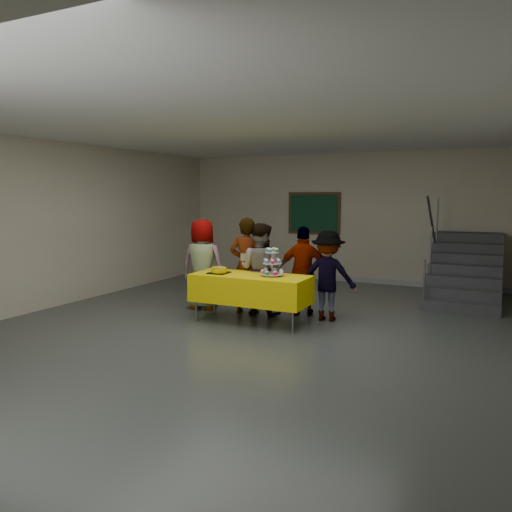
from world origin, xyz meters
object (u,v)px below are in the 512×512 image
(cupcake_stand, at_px, (272,265))
(schoolchild_d, at_px, (304,271))
(bear_cake, at_px, (219,270))
(schoolchild_e, at_px, (328,276))
(staircase, at_px, (466,273))
(schoolchild_b, at_px, (247,265))
(schoolchild_a, at_px, (202,264))
(bake_table, at_px, (251,288))
(noticeboard, at_px, (314,213))
(schoolchild_c, at_px, (260,269))

(cupcake_stand, relative_size, schoolchild_d, 0.29)
(schoolchild_d, bearing_deg, bear_cake, 24.54)
(schoolchild_e, distance_m, staircase, 3.48)
(cupcake_stand, bearing_deg, schoolchild_b, 143.72)
(schoolchild_d, relative_size, schoolchild_e, 1.03)
(cupcake_stand, distance_m, staircase, 4.42)
(schoolchild_d, bearing_deg, schoolchild_a, -4.83)
(bake_table, xyz_separation_m, noticeboard, (-0.50, 4.42, 1.04))
(schoolchild_b, height_order, schoolchild_e, schoolchild_b)
(cupcake_stand, relative_size, bear_cake, 1.24)
(schoolchild_b, bearing_deg, schoolchild_e, 172.45)
(cupcake_stand, xyz_separation_m, schoolchild_a, (-1.57, 0.47, -0.14))
(schoolchild_e, bearing_deg, schoolchild_c, 0.06)
(bear_cake, xyz_separation_m, schoolchild_c, (0.44, 0.62, -0.05))
(cupcake_stand, xyz_separation_m, schoolchild_c, (-0.44, 0.48, -0.16))
(schoolchild_a, relative_size, schoolchild_c, 1.03)
(cupcake_stand, relative_size, schoolchild_c, 0.29)
(bake_table, distance_m, bear_cake, 0.60)
(bake_table, relative_size, schoolchild_b, 1.14)
(bake_table, height_order, noticeboard, noticeboard)
(schoolchild_e, xyz_separation_m, staircase, (1.92, 2.89, -0.24))
(schoolchild_c, height_order, noticeboard, noticeboard)
(schoolchild_d, bearing_deg, bake_table, 39.75)
(schoolchild_d, bearing_deg, noticeboard, -86.39)
(staircase, distance_m, noticeboard, 3.74)
(schoolchild_a, height_order, staircase, staircase)
(schoolchild_b, relative_size, schoolchild_e, 1.13)
(cupcake_stand, distance_m, schoolchild_d, 0.80)
(schoolchild_c, bearing_deg, bake_table, 100.26)
(schoolchild_e, bearing_deg, schoolchild_a, -3.31)
(bear_cake, height_order, schoolchild_a, schoolchild_a)
(schoolchild_e, height_order, staircase, staircase)
(bake_table, height_order, schoolchild_c, schoolchild_c)
(schoolchild_c, distance_m, noticeboard, 3.99)
(bake_table, distance_m, schoolchild_b, 0.73)
(bake_table, height_order, schoolchild_d, schoolchild_d)
(bear_cake, bearing_deg, schoolchild_a, 138.58)
(staircase, xyz_separation_m, noticeboard, (-3.47, 0.84, 1.11))
(bear_cake, height_order, schoolchild_c, schoolchild_c)
(schoolchild_b, relative_size, schoolchild_c, 1.06)
(bear_cake, height_order, noticeboard, noticeboard)
(schoolchild_a, xyz_separation_m, schoolchild_b, (0.87, 0.05, 0.02))
(bear_cake, relative_size, schoolchild_b, 0.22)
(bake_table, xyz_separation_m, schoolchild_e, (1.05, 0.69, 0.17))
(cupcake_stand, bearing_deg, bake_table, -169.74)
(bear_cake, xyz_separation_m, noticeboard, (0.04, 4.50, 0.77))
(bear_cake, bearing_deg, schoolchild_b, 75.11)
(schoolchild_a, bearing_deg, noticeboard, -108.83)
(schoolchild_c, relative_size, staircase, 0.65)
(schoolchild_b, bearing_deg, schoolchild_d, -179.25)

